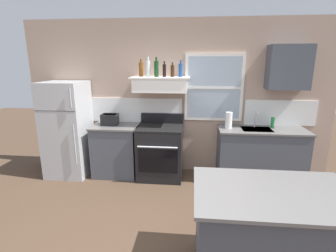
{
  "coord_description": "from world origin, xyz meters",
  "views": [
    {
      "loc": [
        0.29,
        -2.25,
        1.99
      ],
      "look_at": [
        -0.05,
        1.2,
        1.1
      ],
      "focal_mm": 26.92,
      "sensor_mm": 36.0,
      "label": 1
    }
  ],
  "objects_px": {
    "bottle_amber_wine": "(141,69)",
    "bottle_dark_green_wine": "(156,69)",
    "toaster": "(110,119)",
    "bottle_brown_stout": "(172,71)",
    "bottle_blue_liqueur": "(181,70)",
    "kitchen_island": "(271,237)",
    "refrigerator": "(67,129)",
    "stove_range": "(160,152)",
    "bottle_balsamic_dark": "(164,70)",
    "paper_towel_roll": "(229,120)",
    "bottle_clear_tall": "(148,68)",
    "dish_soap_bottle": "(273,122)"
  },
  "relations": [
    {
      "from": "bottle_amber_wine",
      "to": "bottle_dark_green_wine",
      "type": "distance_m",
      "value": 0.29
    },
    {
      "from": "toaster",
      "to": "bottle_brown_stout",
      "type": "xyz_separation_m",
      "value": [
        1.1,
        0.0,
        0.83
      ]
    },
    {
      "from": "bottle_blue_liqueur",
      "to": "kitchen_island",
      "type": "xyz_separation_m",
      "value": [
        0.94,
        -2.15,
        -1.4
      ]
    },
    {
      "from": "bottle_brown_stout",
      "to": "bottle_blue_liqueur",
      "type": "bearing_deg",
      "value": -1.08
    },
    {
      "from": "refrigerator",
      "to": "stove_range",
      "type": "bearing_deg",
      "value": 0.79
    },
    {
      "from": "bottle_brown_stout",
      "to": "kitchen_island",
      "type": "bearing_deg",
      "value": -63.48
    },
    {
      "from": "stove_range",
      "to": "bottle_blue_liqueur",
      "type": "height_order",
      "value": "bottle_blue_liqueur"
    },
    {
      "from": "bottle_balsamic_dark",
      "to": "kitchen_island",
      "type": "relative_size",
      "value": 0.18
    },
    {
      "from": "bottle_dark_green_wine",
      "to": "bottle_balsamic_dark",
      "type": "distance_m",
      "value": 0.13
    },
    {
      "from": "bottle_amber_wine",
      "to": "paper_towel_roll",
      "type": "xyz_separation_m",
      "value": [
        1.48,
        -0.11,
        -0.82
      ]
    },
    {
      "from": "kitchen_island",
      "to": "bottle_amber_wine",
      "type": "bearing_deg",
      "value": 125.86
    },
    {
      "from": "bottle_brown_stout",
      "to": "kitchen_island",
      "type": "xyz_separation_m",
      "value": [
        1.07,
        -2.15,
        -1.39
      ]
    },
    {
      "from": "bottle_brown_stout",
      "to": "paper_towel_roll",
      "type": "relative_size",
      "value": 0.86
    },
    {
      "from": "bottle_balsamic_dark",
      "to": "bottle_blue_liqueur",
      "type": "xyz_separation_m",
      "value": [
        0.27,
        0.01,
        0.01
      ]
    },
    {
      "from": "refrigerator",
      "to": "bottle_blue_liqueur",
      "type": "relative_size",
      "value": 6.28
    },
    {
      "from": "refrigerator",
      "to": "toaster",
      "type": "bearing_deg",
      "value": 7.13
    },
    {
      "from": "bottle_balsamic_dark",
      "to": "kitchen_island",
      "type": "bearing_deg",
      "value": -60.58
    },
    {
      "from": "stove_range",
      "to": "bottle_blue_liqueur",
      "type": "bearing_deg",
      "value": 12.01
    },
    {
      "from": "bottle_clear_tall",
      "to": "bottle_balsamic_dark",
      "type": "height_order",
      "value": "bottle_clear_tall"
    },
    {
      "from": "bottle_balsamic_dark",
      "to": "kitchen_island",
      "type": "xyz_separation_m",
      "value": [
        1.21,
        -2.14,
        -1.39
      ]
    },
    {
      "from": "bottle_amber_wine",
      "to": "bottle_clear_tall",
      "type": "bearing_deg",
      "value": -27.2
    },
    {
      "from": "toaster",
      "to": "kitchen_island",
      "type": "height_order",
      "value": "toaster"
    },
    {
      "from": "stove_range",
      "to": "bottle_clear_tall",
      "type": "relative_size",
      "value": 3.38
    },
    {
      "from": "bottle_amber_wine",
      "to": "bottle_brown_stout",
      "type": "distance_m",
      "value": 0.54
    },
    {
      "from": "stove_range",
      "to": "bottle_clear_tall",
      "type": "bearing_deg",
      "value": 158.55
    },
    {
      "from": "bottle_dark_green_wine",
      "to": "bottle_balsamic_dark",
      "type": "bearing_deg",
      "value": 1.85
    },
    {
      "from": "bottle_dark_green_wine",
      "to": "dish_soap_bottle",
      "type": "height_order",
      "value": "bottle_dark_green_wine"
    },
    {
      "from": "toaster",
      "to": "dish_soap_bottle",
      "type": "height_order",
      "value": "toaster"
    },
    {
      "from": "bottle_amber_wine",
      "to": "dish_soap_bottle",
      "type": "xyz_separation_m",
      "value": [
        2.22,
        -0.01,
        -0.87
      ]
    },
    {
      "from": "paper_towel_roll",
      "to": "bottle_brown_stout",
      "type": "bearing_deg",
      "value": 177.82
    },
    {
      "from": "stove_range",
      "to": "paper_towel_roll",
      "type": "relative_size",
      "value": 4.04
    },
    {
      "from": "bottle_dark_green_wine",
      "to": "refrigerator",
      "type": "bearing_deg",
      "value": -177.18
    },
    {
      "from": "toaster",
      "to": "bottle_brown_stout",
      "type": "height_order",
      "value": "bottle_brown_stout"
    },
    {
      "from": "toaster",
      "to": "stove_range",
      "type": "bearing_deg",
      "value": -4.51
    },
    {
      "from": "kitchen_island",
      "to": "bottle_clear_tall",
      "type": "bearing_deg",
      "value": 124.36
    },
    {
      "from": "toaster",
      "to": "paper_towel_roll",
      "type": "bearing_deg",
      "value": -0.94
    },
    {
      "from": "stove_range",
      "to": "bottle_blue_liqueur",
      "type": "relative_size",
      "value": 4.12
    },
    {
      "from": "toaster",
      "to": "kitchen_island",
      "type": "distance_m",
      "value": 3.11
    },
    {
      "from": "dish_soap_bottle",
      "to": "kitchen_island",
      "type": "xyz_separation_m",
      "value": [
        -0.61,
        -2.22,
        -0.54
      ]
    },
    {
      "from": "refrigerator",
      "to": "bottle_amber_wine",
      "type": "bearing_deg",
      "value": 7.41
    },
    {
      "from": "bottle_clear_tall",
      "to": "bottle_dark_green_wine",
      "type": "height_order",
      "value": "bottle_clear_tall"
    },
    {
      "from": "bottle_amber_wine",
      "to": "bottle_balsamic_dark",
      "type": "height_order",
      "value": "bottle_amber_wine"
    },
    {
      "from": "bottle_clear_tall",
      "to": "bottle_balsamic_dark",
      "type": "relative_size",
      "value": 1.29
    },
    {
      "from": "bottle_clear_tall",
      "to": "paper_towel_roll",
      "type": "distance_m",
      "value": 1.58
    },
    {
      "from": "bottle_balsamic_dark",
      "to": "bottle_blue_liqueur",
      "type": "relative_size",
      "value": 0.95
    },
    {
      "from": "bottle_balsamic_dark",
      "to": "paper_towel_roll",
      "type": "height_order",
      "value": "bottle_balsamic_dark"
    },
    {
      "from": "kitchen_island",
      "to": "toaster",
      "type": "bearing_deg",
      "value": 135.32
    },
    {
      "from": "refrigerator",
      "to": "bottle_clear_tall",
      "type": "height_order",
      "value": "bottle_clear_tall"
    },
    {
      "from": "bottle_balsamic_dark",
      "to": "paper_towel_roll",
      "type": "distance_m",
      "value": 1.34
    },
    {
      "from": "bottle_clear_tall",
      "to": "bottle_brown_stout",
      "type": "bearing_deg",
      "value": -0.84
    }
  ]
}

